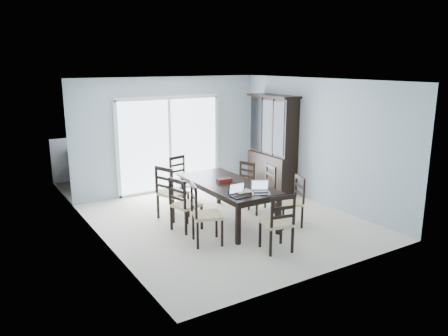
{
  "coord_description": "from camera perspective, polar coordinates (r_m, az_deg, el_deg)",
  "views": [
    {
      "loc": [
        -4.13,
        -6.54,
        2.9
      ],
      "look_at": [
        -0.07,
        0.0,
        1.04
      ],
      "focal_mm": 35.0,
      "sensor_mm": 36.0,
      "label": 1
    }
  ],
  "objects": [
    {
      "name": "chair_left_near",
      "position": [
        7.08,
        -3.02,
        -5.16
      ],
      "size": [
        0.57,
        0.56,
        1.18
      ],
      "rotation": [
        0.0,
        0.0,
        -1.88
      ],
      "color": "black",
      "rests_on": "floor"
    },
    {
      "name": "chair_end_near",
      "position": [
        6.82,
        7.26,
        -6.34
      ],
      "size": [
        0.49,
        0.5,
        1.11
      ],
      "rotation": [
        0.0,
        0.0,
        -0.19
      ],
      "color": "black",
      "rests_on": "floor"
    },
    {
      "name": "balcony",
      "position": [
        11.25,
        -9.14,
        -1.78
      ],
      "size": [
        4.5,
        2.0,
        0.1
      ],
      "primitive_type": "cube",
      "color": "gray",
      "rests_on": "ground"
    },
    {
      "name": "back_wall",
      "position": [
        10.07,
        -7.21,
        4.35
      ],
      "size": [
        4.5,
        0.02,
        2.6
      ],
      "primitive_type": "cube",
      "color": "#9FB2BD",
      "rests_on": "floor"
    },
    {
      "name": "dining_table",
      "position": [
        8.05,
        0.42,
        -2.46
      ],
      "size": [
        1.0,
        2.2,
        0.75
      ],
      "color": "black",
      "rests_on": "floor"
    },
    {
      "name": "laptop_dark",
      "position": [
        7.19,
        2.2,
        -3.38
      ],
      "size": [
        0.31,
        0.22,
        0.21
      ],
      "rotation": [
        0.0,
        0.0,
        -0.01
      ],
      "color": "black",
      "rests_on": "dining_table"
    },
    {
      "name": "railing",
      "position": [
        12.02,
        -11.11,
        2.07
      ],
      "size": [
        4.5,
        0.06,
        1.1
      ],
      "primitive_type": "cube",
      "color": "#99999E",
      "rests_on": "balcony"
    },
    {
      "name": "floor",
      "position": [
        8.26,
        0.41,
        -6.95
      ],
      "size": [
        5.0,
        5.0,
        0.0
      ],
      "primitive_type": "plane",
      "color": "silver",
      "rests_on": "ground"
    },
    {
      "name": "ceiling",
      "position": [
        7.74,
        0.44,
        11.38
      ],
      "size": [
        5.0,
        5.0,
        0.0
      ],
      "primitive_type": "plane",
      "rotation": [
        3.14,
        0.0,
        0.0
      ],
      "color": "white",
      "rests_on": "back_wall"
    },
    {
      "name": "chair_end_far",
      "position": [
        9.41,
        -5.71,
        -0.73
      ],
      "size": [
        0.5,
        0.51,
        1.1
      ],
      "rotation": [
        0.0,
        0.0,
        3.38
      ],
      "color": "black",
      "rests_on": "floor"
    },
    {
      "name": "wall_right",
      "position": [
        9.28,
        12.29,
        3.35
      ],
      "size": [
        0.02,
        5.0,
        2.6
      ],
      "primitive_type": "cube",
      "color": "#9FB2BD",
      "rests_on": "floor"
    },
    {
      "name": "wall_left",
      "position": [
        6.99,
        -15.37,
        -0.12
      ],
      "size": [
        0.02,
        5.0,
        2.6
      ],
      "primitive_type": "cube",
      "color": "#9FB2BD",
      "rests_on": "floor"
    },
    {
      "name": "chair_right_far",
      "position": [
        9.13,
        2.66,
        -1.41
      ],
      "size": [
        0.5,
        0.49,
        1.02
      ],
      "rotation": [
        0.0,
        0.0,
        1.91
      ],
      "color": "black",
      "rests_on": "floor"
    },
    {
      "name": "chair_right_near",
      "position": [
        7.98,
        9.14,
        -3.59
      ],
      "size": [
        0.51,
        0.51,
        1.07
      ],
      "rotation": [
        0.0,
        0.0,
        1.26
      ],
      "color": "black",
      "rests_on": "floor"
    },
    {
      "name": "cell_phone",
      "position": [
        7.29,
        5.23,
        -3.56
      ],
      "size": [
        0.13,
        0.11,
        0.01
      ],
      "primitive_type": "cube",
      "rotation": [
        0.0,
        0.0,
        -0.55
      ],
      "color": "black",
      "rests_on": "dining_table"
    },
    {
      "name": "chair_left_far",
      "position": [
        8.24,
        -7.23,
        -2.48
      ],
      "size": [
        0.59,
        0.58,
        1.2
      ],
      "rotation": [
        0.0,
        0.0,
        -1.22
      ],
      "color": "black",
      "rests_on": "floor"
    },
    {
      "name": "hot_tub",
      "position": [
        10.94,
        -13.89,
        0.17
      ],
      "size": [
        1.84,
        1.68,
        0.87
      ],
      "rotation": [
        0.0,
        0.0,
        0.12
      ],
      "color": "maroon",
      "rests_on": "balcony"
    },
    {
      "name": "laptop_silver",
      "position": [
        7.39,
        4.83,
        -2.95
      ],
      "size": [
        0.37,
        0.34,
        0.21
      ],
      "rotation": [
        0.0,
        0.0,
        -0.5
      ],
      "color": "silver",
      "rests_on": "dining_table"
    },
    {
      "name": "china_hutch",
      "position": [
        10.09,
        6.37,
        3.08
      ],
      "size": [
        0.5,
        1.38,
        2.2
      ],
      "color": "black",
      "rests_on": "floor"
    },
    {
      "name": "chair_left_mid",
      "position": [
        7.64,
        -5.5,
        -4.05
      ],
      "size": [
        0.53,
        0.52,
        1.12
      ],
      "rotation": [
        0.0,
        0.0,
        -1.3
      ],
      "color": "black",
      "rests_on": "floor"
    },
    {
      "name": "sliding_door",
      "position": [
        10.08,
        -7.12,
        3.14
      ],
      "size": [
        2.52,
        0.05,
        2.18
      ],
      "color": "silver",
      "rests_on": "floor"
    },
    {
      "name": "chair_right_mid",
      "position": [
        8.66,
        5.48,
        -2.03
      ],
      "size": [
        0.49,
        0.48,
        1.09
      ],
      "rotation": [
        0.0,
        0.0,
        1.39
      ],
      "color": "black",
      "rests_on": "floor"
    },
    {
      "name": "book_stack",
      "position": [
        7.37,
        2.51,
        -3.18
      ],
      "size": [
        0.29,
        0.23,
        0.05
      ],
      "rotation": [
        0.0,
        0.0,
        -0.17
      ],
      "color": "maroon",
      "rests_on": "dining_table"
    },
    {
      "name": "game_box",
      "position": [
        8.07,
        0.02,
        -1.6
      ],
      "size": [
        0.28,
        0.15,
        0.07
      ],
      "primitive_type": "cube",
      "rotation": [
        0.0,
        0.0,
        -0.04
      ],
      "color": "#501011",
      "rests_on": "dining_table"
    }
  ]
}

